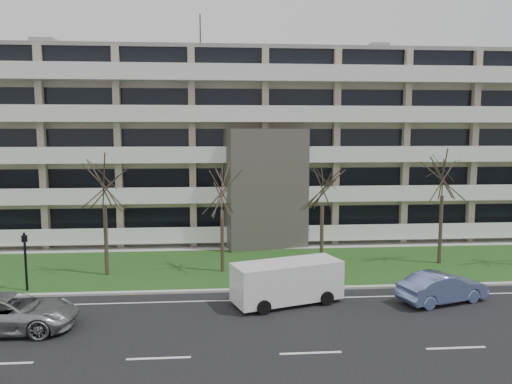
{
  "coord_description": "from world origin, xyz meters",
  "views": [
    {
      "loc": [
        -3.66,
        -18.74,
        8.78
      ],
      "look_at": [
        -1.41,
        10.0,
        5.29
      ],
      "focal_mm": 35.0,
      "sensor_mm": 36.0,
      "label": 1
    }
  ],
  "objects": [
    {
      "name": "ground",
      "position": [
        0.0,
        0.0,
        0.0
      ],
      "size": [
        160.0,
        160.0,
        0.0
      ],
      "primitive_type": "plane",
      "color": "black",
      "rests_on": "ground"
    },
    {
      "name": "grass_verge",
      "position": [
        0.0,
        13.0,
        0.03
      ],
      "size": [
        90.0,
        10.0,
        0.06
      ],
      "primitive_type": "cube",
      "color": "#1C4517",
      "rests_on": "ground"
    },
    {
      "name": "curb",
      "position": [
        0.0,
        8.0,
        0.06
      ],
      "size": [
        90.0,
        0.35,
        0.12
      ],
      "primitive_type": "cube",
      "color": "#B2B2AD",
      "rests_on": "ground"
    },
    {
      "name": "sidewalk",
      "position": [
        0.0,
        18.5,
        0.04
      ],
      "size": [
        90.0,
        2.0,
        0.08
      ],
      "primitive_type": "cube",
      "color": "#B2B2AD",
      "rests_on": "ground"
    },
    {
      "name": "lane_edge_line",
      "position": [
        0.0,
        6.5,
        0.01
      ],
      "size": [
        90.0,
        0.12,
        0.01
      ],
      "primitive_type": "cube",
      "color": "white",
      "rests_on": "ground"
    },
    {
      "name": "apartment_building",
      "position": [
        -0.01,
        25.32,
        7.61
      ],
      "size": [
        60.5,
        15.1,
        18.75
      ],
      "color": "tan",
      "rests_on": "ground"
    },
    {
      "name": "silver_pickup",
      "position": [
        -12.9,
        3.29,
        0.81
      ],
      "size": [
        5.86,
        2.7,
        1.63
      ],
      "primitive_type": "imported",
      "rotation": [
        0.0,
        0.0,
        1.57
      ],
      "color": "#A1A3A8",
      "rests_on": "ground"
    },
    {
      "name": "blue_sedan",
      "position": [
        7.89,
        5.4,
        0.78
      ],
      "size": [
        5.03,
        3.0,
        1.56
      ],
      "primitive_type": "imported",
      "rotation": [
        0.0,
        0.0,
        1.87
      ],
      "color": "#7186C4",
      "rests_on": "ground"
    },
    {
      "name": "white_van",
      "position": [
        -0.06,
        5.91,
        1.29
      ],
      "size": [
        5.93,
        3.68,
        2.16
      ],
      "rotation": [
        0.0,
        0.0,
        0.31
      ],
      "color": "white",
      "rests_on": "ground"
    },
    {
      "name": "pedestrian_signal",
      "position": [
        -14.21,
        8.88,
        2.11
      ],
      "size": [
        0.38,
        0.34,
        3.31
      ],
      "rotation": [
        0.0,
        0.0,
        0.38
      ],
      "color": "black",
      "rests_on": "ground"
    },
    {
      "name": "tree_2",
      "position": [
        -10.46,
        11.67,
        6.07
      ],
      "size": [
        3.9,
        3.9,
        7.81
      ],
      "color": "#382B21",
      "rests_on": "ground"
    },
    {
      "name": "tree_3",
      "position": [
        -3.38,
        11.87,
        5.45
      ],
      "size": [
        3.5,
        3.5,
        7.01
      ],
      "color": "#382B21",
      "rests_on": "ground"
    },
    {
      "name": "tree_4",
      "position": [
        3.05,
        12.49,
        5.58
      ],
      "size": [
        3.59,
        3.59,
        7.18
      ],
      "color": "#382B21",
      "rests_on": "ground"
    },
    {
      "name": "tree_5",
      "position": [
        11.08,
        12.71,
        6.39
      ],
      "size": [
        4.11,
        4.11,
        8.22
      ],
      "color": "#382B21",
      "rests_on": "ground"
    }
  ]
}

